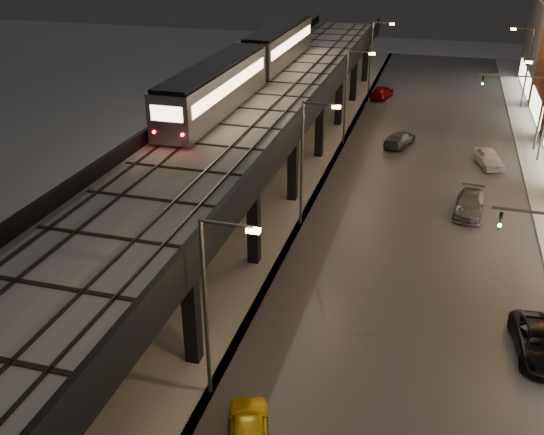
# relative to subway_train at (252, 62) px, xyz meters

# --- Properties ---
(road_surface) EXTENTS (17.00, 120.00, 0.06)m
(road_surface) POSITION_rel_subway_train_xyz_m (16.00, -9.53, -8.32)
(road_surface) COLOR #46474D
(road_surface) RESTS_ON ground
(under_viaduct_pavement) EXTENTS (11.00, 120.00, 0.06)m
(under_viaduct_pavement) POSITION_rel_subway_train_xyz_m (2.50, -9.53, -8.32)
(under_viaduct_pavement) COLOR #9FA1A8
(under_viaduct_pavement) RESTS_ON ground
(elevated_viaduct) EXTENTS (9.00, 100.00, 6.30)m
(elevated_viaduct) POSITION_rel_subway_train_xyz_m (2.50, -12.69, -2.74)
(elevated_viaduct) COLOR black
(elevated_viaduct) RESTS_ON ground
(viaduct_trackbed) EXTENTS (8.40, 100.00, 0.32)m
(viaduct_trackbed) POSITION_rel_subway_train_xyz_m (2.49, -12.56, -1.97)
(viaduct_trackbed) COLOR #B2B7C1
(viaduct_trackbed) RESTS_ON elevated_viaduct
(viaduct_parapet_streetside) EXTENTS (0.30, 100.00, 1.10)m
(viaduct_parapet_streetside) POSITION_rel_subway_train_xyz_m (6.85, -12.53, -1.50)
(viaduct_parapet_streetside) COLOR black
(viaduct_parapet_streetside) RESTS_ON elevated_viaduct
(viaduct_parapet_far) EXTENTS (0.30, 100.00, 1.10)m
(viaduct_parapet_far) POSITION_rel_subway_train_xyz_m (-1.85, -12.53, -1.50)
(viaduct_parapet_far) COLOR black
(viaduct_parapet_far) RESTS_ON elevated_viaduct
(streetlight_left_1) EXTENTS (2.57, 0.28, 9.00)m
(streetlight_left_1) POSITION_rel_subway_train_xyz_m (8.07, -31.53, -3.12)
(streetlight_left_1) COLOR #38383A
(streetlight_left_1) RESTS_ON ground
(streetlight_left_2) EXTENTS (2.57, 0.28, 9.00)m
(streetlight_left_2) POSITION_rel_subway_train_xyz_m (8.07, -13.53, -3.12)
(streetlight_left_2) COLOR #38383A
(streetlight_left_2) RESTS_ON ground
(streetlight_left_3) EXTENTS (2.57, 0.28, 9.00)m
(streetlight_left_3) POSITION_rel_subway_train_xyz_m (8.07, 4.47, -3.12)
(streetlight_left_3) COLOR #38383A
(streetlight_left_3) RESTS_ON ground
(streetlight_left_4) EXTENTS (2.57, 0.28, 9.00)m
(streetlight_left_4) POSITION_rel_subway_train_xyz_m (8.07, 22.47, -3.12)
(streetlight_left_4) COLOR #38383A
(streetlight_left_4) RESTS_ON ground
(streetlight_right_4) EXTENTS (2.56, 0.28, 9.00)m
(streetlight_right_4) POSITION_rel_subway_train_xyz_m (25.23, 22.47, -3.12)
(streetlight_right_4) COLOR #38383A
(streetlight_right_4) RESTS_ON ground
(traffic_light_rig_b) EXTENTS (6.10, 0.34, 7.00)m
(traffic_light_rig_b) POSITION_rel_subway_train_xyz_m (24.34, 7.46, -3.85)
(traffic_light_rig_b) COLOR #38383A
(traffic_light_rig_b) RESTS_ON ground
(subway_train) EXTENTS (2.92, 35.71, 3.49)m
(subway_train) POSITION_rel_subway_train_xyz_m (0.00, 0.00, 0.00)
(subway_train) COLOR gray
(subway_train) RESTS_ON viaduct_trackbed
(car_taxi) EXTENTS (2.92, 4.56, 1.44)m
(car_taxi) POSITION_rel_subway_train_xyz_m (10.46, -33.99, -7.63)
(car_taxi) COLOR gold
(car_taxi) RESTS_ON ground
(car_mid_dark) EXTENTS (3.12, 5.03, 1.36)m
(car_mid_dark) POSITION_rel_subway_train_xyz_m (13.11, 5.31, -7.67)
(car_mid_dark) COLOR #45484F
(car_mid_dark) RESTS_ON ground
(car_far_white) EXTENTS (2.70, 4.76, 1.53)m
(car_far_white) POSITION_rel_subway_train_xyz_m (9.50, 22.25, -7.59)
(car_far_white) COLOR #730605
(car_far_white) RESTS_ON ground
(car_onc_dark) EXTENTS (2.82, 5.27, 1.41)m
(car_onc_dark) POSITION_rel_subway_train_xyz_m (22.65, -24.55, -7.65)
(car_onc_dark) COLOR black
(car_onc_dark) RESTS_ON ground
(car_onc_white) EXTENTS (2.51, 5.12, 1.43)m
(car_onc_white) POSITION_rel_subway_train_xyz_m (19.43, -8.50, -7.64)
(car_onc_white) COLOR slate
(car_onc_white) RESTS_ON ground
(car_onc_red) EXTENTS (2.86, 4.62, 1.47)m
(car_onc_red) POSITION_rel_subway_train_xyz_m (21.15, 1.95, -7.62)
(car_onc_red) COLOR white
(car_onc_red) RESTS_ON ground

